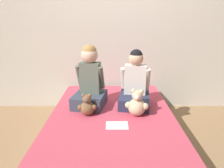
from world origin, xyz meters
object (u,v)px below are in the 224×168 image
child_on_right (135,85)px  teddy_bear_held_by_right_child (137,104)px  bed (112,134)px  teddy_bear_held_by_left_child (87,106)px  child_on_left (90,82)px  sign_card (117,125)px

child_on_right → teddy_bear_held_by_right_child: size_ratio=2.23×
bed → teddy_bear_held_by_right_child: size_ratio=7.02×
bed → teddy_bear_held_by_left_child: size_ratio=8.57×
child_on_left → teddy_bear_held_by_right_child: bearing=-16.7°
bed → child_on_left: 0.63m
teddy_bear_held_by_left_child → child_on_left: bearing=85.7°
child_on_right → sign_card: 0.58m
child_on_right → bed: bearing=-119.0°
child_on_right → teddy_bear_held_by_left_child: bearing=-144.0°
teddy_bear_held_by_left_child → sign_card: size_ratio=1.13×
teddy_bear_held_by_left_child → bed: bearing=-18.4°
child_on_left → teddy_bear_held_by_right_child: 0.60m
bed → teddy_bear_held_by_right_child: (0.26, 0.07, 0.31)m
teddy_bear_held_by_right_child → sign_card: bearing=-123.3°
child_on_right → teddy_bear_held_by_right_child: child_on_right is taller
child_on_left → sign_card: size_ratio=3.32×
child_on_left → teddy_bear_held_by_left_child: bearing=-80.0°
child_on_right → teddy_bear_held_by_right_child: bearing=-82.2°
teddy_bear_held_by_left_child → sign_card: teddy_bear_held_by_left_child is taller
bed → teddy_bear_held_by_left_child: teddy_bear_held_by_left_child is taller
child_on_right → sign_card: child_on_right is taller
child_on_right → sign_card: size_ratio=3.07×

